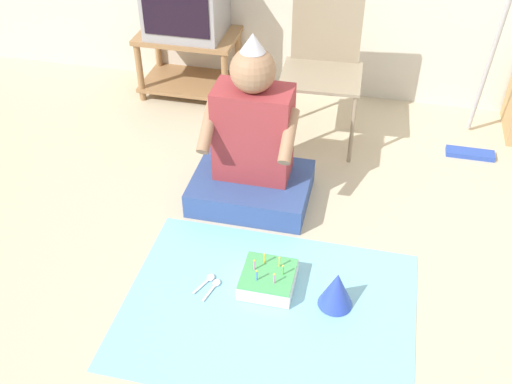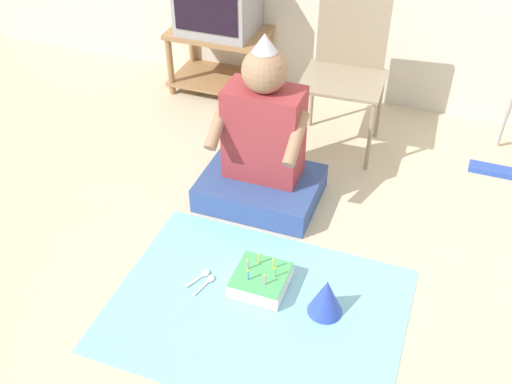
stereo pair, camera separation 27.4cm
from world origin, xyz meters
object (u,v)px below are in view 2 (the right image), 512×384
at_px(folding_chair, 347,64).
at_px(birthday_cake, 261,280).
at_px(dust_mop, 509,117).
at_px(person_seated, 262,149).
at_px(party_hat_blue, 326,296).

distance_m(folding_chair, birthday_cake, 1.41).
bearing_deg(dust_mop, person_seated, -148.03).
xyz_separation_m(person_seated, party_hat_blue, (0.54, -0.68, -0.21)).
distance_m(person_seated, party_hat_blue, 0.89).
bearing_deg(folding_chair, birthday_cake, -91.62).
distance_m(folding_chair, party_hat_blue, 1.46).
distance_m(dust_mop, person_seated, 1.40).
height_order(folding_chair, dust_mop, dust_mop).
distance_m(dust_mop, birthday_cake, 1.70).
relative_size(folding_chair, birthday_cake, 3.58).
bearing_deg(person_seated, birthday_cake, -70.74).
relative_size(dust_mop, person_seated, 1.23).
relative_size(dust_mop, party_hat_blue, 6.20).
relative_size(folding_chair, dust_mop, 0.75).
bearing_deg(birthday_cake, person_seated, 109.26).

